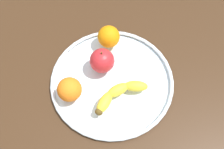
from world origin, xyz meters
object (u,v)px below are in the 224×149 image
Objects in this scene: banana at (119,94)px; apple at (102,61)px; orange_center at (70,89)px; orange_front_left at (109,37)px; fruit_bowl at (112,80)px.

banana is 2.06× the size of apple.
orange_center is (10.91, 8.28, -0.25)cm from apple.
apple is 1.16× the size of orange_front_left.
orange_front_left is (-1.10, -14.01, 4.62)cm from fruit_bowl.
fruit_bowl is at bearing 116.12° from apple.
banana is 11.74cm from apple.
orange_front_left reaches higher than fruit_bowl.
fruit_bowl is 14.46cm from orange_center.
apple is 1.18× the size of orange_center.
orange_front_left is at bearing -110.85° from apple.
orange_front_left is 22.60cm from orange_center.
banana reaches higher than fruit_bowl.
banana is at bearing 89.94° from orange_front_left.
apple reaches higher than fruit_bowl.
orange_center is at bearing 14.42° from fruit_bowl.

